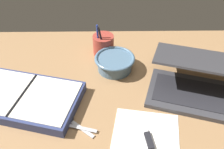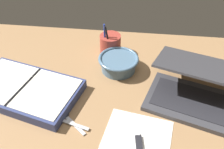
# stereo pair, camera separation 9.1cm
# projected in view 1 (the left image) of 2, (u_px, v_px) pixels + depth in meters

# --- Properties ---
(desk_top) EXTENTS (1.40, 1.00, 0.02)m
(desk_top) POSITION_uv_depth(u_px,v_px,m) (113.00, 106.00, 0.90)
(desk_top) COLOR #936D47
(desk_top) RESTS_ON ground
(laptop) EXTENTS (0.41, 0.37, 0.15)m
(laptop) POSITION_uv_depth(u_px,v_px,m) (197.00, 83.00, 0.91)
(laptop) COLOR #38383D
(laptop) RESTS_ON desk_top
(bowl) EXTENTS (0.17, 0.17, 0.06)m
(bowl) POSITION_uv_depth(u_px,v_px,m) (115.00, 62.00, 1.02)
(bowl) COLOR slate
(bowl) RESTS_ON desk_top
(pen_cup) EXTENTS (0.09, 0.09, 0.15)m
(pen_cup) POSITION_uv_depth(u_px,v_px,m) (103.00, 45.00, 1.10)
(pen_cup) COLOR #9E382D
(pen_cup) RESTS_ON desk_top
(planner) EXTENTS (0.44, 0.32, 0.04)m
(planner) POSITION_uv_depth(u_px,v_px,m) (24.00, 98.00, 0.89)
(planner) COLOR navy
(planner) RESTS_ON desk_top
(scissors) EXTENTS (0.13, 0.10, 0.01)m
(scissors) POSITION_uv_depth(u_px,v_px,m) (70.00, 124.00, 0.82)
(scissors) COLOR #B7B7BC
(scissors) RESTS_ON desk_top
(paper_sheet_front) EXTENTS (0.26, 0.32, 0.00)m
(paper_sheet_front) POSITION_uv_depth(u_px,v_px,m) (145.00, 148.00, 0.76)
(paper_sheet_front) COLOR white
(paper_sheet_front) RESTS_ON desk_top
(usb_drive) EXTENTS (0.03, 0.07, 0.01)m
(usb_drive) POSITION_uv_depth(u_px,v_px,m) (149.00, 140.00, 0.77)
(usb_drive) COLOR black
(usb_drive) RESTS_ON desk_top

